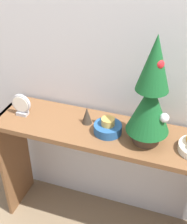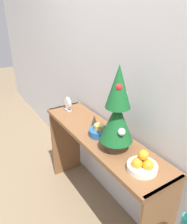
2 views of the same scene
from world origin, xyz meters
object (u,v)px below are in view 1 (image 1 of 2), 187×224
(mini_tree, at_px, (151,95))
(desk_clock, at_px, (21,105))
(figurine, at_px, (87,115))
(singing_bowl, at_px, (108,127))

(mini_tree, relative_size, desk_clock, 4.29)
(desk_clock, relative_size, figurine, 1.34)
(figurine, bearing_deg, desk_clock, -172.79)
(singing_bowl, distance_m, desk_clock, 0.51)
(mini_tree, xyz_separation_m, desk_clock, (-0.72, -0.00, -0.21))
(figurine, bearing_deg, singing_bowl, -18.55)
(desk_clock, xyz_separation_m, figurine, (0.38, 0.05, -0.02))
(mini_tree, relative_size, figurine, 5.75)
(singing_bowl, bearing_deg, figurine, 161.45)
(mini_tree, height_order, desk_clock, mini_tree)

